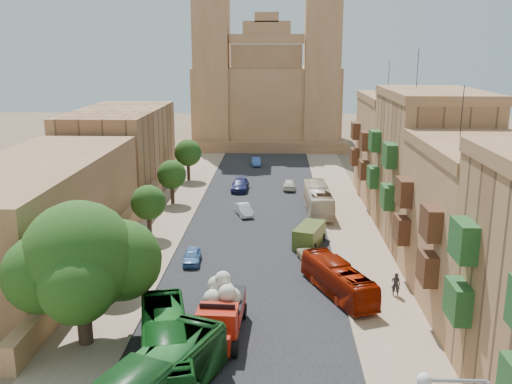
# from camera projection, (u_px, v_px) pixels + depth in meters

# --- Properties ---
(ground) EXTENTS (260.00, 260.00, 0.00)m
(ground) POSITION_uv_depth(u_px,v_px,m) (237.00, 383.00, 30.46)
(ground) COLOR brown
(road_surface) EXTENTS (14.00, 140.00, 0.01)m
(road_surface) POSITION_uv_depth(u_px,v_px,m) (257.00, 220.00, 59.52)
(road_surface) COLOR black
(road_surface) RESTS_ON ground
(sidewalk_east) EXTENTS (5.00, 140.00, 0.01)m
(sidewalk_east) POSITION_uv_depth(u_px,v_px,m) (349.00, 221.00, 59.16)
(sidewalk_east) COLOR #927860
(sidewalk_east) RESTS_ON ground
(sidewalk_west) EXTENTS (5.00, 140.00, 0.01)m
(sidewalk_west) POSITION_uv_depth(u_px,v_px,m) (167.00, 219.00, 59.88)
(sidewalk_west) COLOR #927860
(sidewalk_west) RESTS_ON ground
(kerb_east) EXTENTS (0.25, 140.00, 0.12)m
(kerb_east) POSITION_uv_depth(u_px,v_px,m) (325.00, 220.00, 59.24)
(kerb_east) COLOR #927860
(kerb_east) RESTS_ON ground
(kerb_west) EXTENTS (0.25, 140.00, 0.12)m
(kerb_west) POSITION_uv_depth(u_px,v_px,m) (191.00, 218.00, 59.77)
(kerb_west) COLOR #927860
(kerb_west) RESTS_ON ground
(townhouse_b) EXTENTS (9.00, 14.00, 14.90)m
(townhouse_b) POSITION_uv_depth(u_px,v_px,m) (479.00, 224.00, 39.12)
(townhouse_b) COLOR #9C6D46
(townhouse_b) RESTS_ON ground
(townhouse_c) EXTENTS (9.00, 14.00, 17.40)m
(townhouse_c) POSITION_uv_depth(u_px,v_px,m) (429.00, 166.00, 52.38)
(townhouse_c) COLOR #A7744B
(townhouse_c) RESTS_ON ground
(townhouse_d) EXTENTS (9.00, 14.00, 15.90)m
(townhouse_d) POSITION_uv_depth(u_px,v_px,m) (397.00, 148.00, 66.13)
(townhouse_d) COLOR #9C6D46
(townhouse_d) RESTS_ON ground
(west_wall) EXTENTS (1.00, 40.00, 1.80)m
(west_wall) POSITION_uv_depth(u_px,v_px,m) (111.00, 241.00, 50.09)
(west_wall) COLOR #9C6D46
(west_wall) RESTS_ON ground
(west_building_low) EXTENTS (10.00, 28.00, 8.40)m
(west_building_low) POSITION_uv_depth(u_px,v_px,m) (37.00, 211.00, 47.55)
(west_building_low) COLOR #8B5E3C
(west_building_low) RESTS_ON ground
(west_building_mid) EXTENTS (10.00, 22.00, 10.00)m
(west_building_mid) POSITION_uv_depth(u_px,v_px,m) (120.00, 148.00, 72.54)
(west_building_mid) COLOR #A7744B
(west_building_mid) RESTS_ON ground
(church) EXTENTS (28.00, 22.50, 36.30)m
(church) POSITION_uv_depth(u_px,v_px,m) (267.00, 92.00, 104.28)
(church) COLOR #9C6D46
(church) RESTS_ON ground
(ficus_tree) EXTENTS (8.88, 8.17, 8.88)m
(ficus_tree) POSITION_uv_depth(u_px,v_px,m) (81.00, 262.00, 33.41)
(ficus_tree) COLOR #3A271D
(ficus_tree) RESTS_ON ground
(street_tree_a) EXTENTS (3.62, 3.62, 5.56)m
(street_tree_a) POSITION_uv_depth(u_px,v_px,m) (112.00, 241.00, 41.55)
(street_tree_a) COLOR #3A271D
(street_tree_a) RESTS_ON ground
(street_tree_b) EXTENTS (3.28, 3.28, 5.05)m
(street_tree_b) POSITION_uv_depth(u_px,v_px,m) (148.00, 203.00, 53.26)
(street_tree_b) COLOR #3A271D
(street_tree_b) RESTS_ON ground
(street_tree_c) EXTENTS (3.31, 3.31, 5.10)m
(street_tree_c) POSITION_uv_depth(u_px,v_px,m) (172.00, 175.00, 64.87)
(street_tree_c) COLOR #3A271D
(street_tree_c) RESTS_ON ground
(street_tree_d) EXTENTS (3.64, 3.64, 5.59)m
(street_tree_d) POSITION_uv_depth(u_px,v_px,m) (188.00, 153.00, 76.42)
(street_tree_d) COLOR #3A271D
(street_tree_d) RESTS_ON ground
(red_truck) EXTENTS (2.87, 6.73, 3.87)m
(red_truck) POSITION_uv_depth(u_px,v_px,m) (221.00, 310.00, 35.15)
(red_truck) COLOR #B71E0E
(red_truck) RESTS_ON ground
(olive_pickup) EXTENTS (3.28, 4.84, 1.84)m
(olive_pickup) POSITION_uv_depth(u_px,v_px,m) (309.00, 235.00, 51.73)
(olive_pickup) COLOR #485620
(olive_pickup) RESTS_ON ground
(bus_green_north) EXTENTS (4.88, 10.97, 2.98)m
(bus_green_north) POSITION_uv_depth(u_px,v_px,m) (165.00, 347.00, 31.21)
(bus_green_north) COLOR #13541A
(bus_green_north) RESTS_ON ground
(bus_red_east) EXTENTS (5.07, 8.70, 2.39)m
(bus_red_east) POSITION_uv_depth(u_px,v_px,m) (338.00, 279.00, 41.17)
(bus_red_east) COLOR #8A1702
(bus_red_east) RESTS_ON ground
(bus_cream_east) EXTENTS (2.79, 10.37, 2.87)m
(bus_cream_east) POSITION_uv_depth(u_px,v_px,m) (318.00, 199.00, 62.08)
(bus_cream_east) COLOR beige
(bus_cream_east) RESTS_ON ground
(car_blue_a) EXTENTS (1.60, 3.55, 1.18)m
(car_blue_a) POSITION_uv_depth(u_px,v_px,m) (192.00, 256.00, 47.42)
(car_blue_a) COLOR #4E7DBC
(car_blue_a) RESTS_ON ground
(car_white_a) EXTENTS (2.42, 3.99, 1.24)m
(car_white_a) POSITION_uv_depth(u_px,v_px,m) (244.00, 210.00, 60.96)
(car_white_a) COLOR silver
(car_white_a) RESTS_ON ground
(car_cream) EXTENTS (2.62, 4.18, 1.08)m
(car_cream) POSITION_uv_depth(u_px,v_px,m) (311.00, 255.00, 47.88)
(car_cream) COLOR #C2B790
(car_cream) RESTS_ON ground
(car_dkblue) EXTENTS (2.14, 5.00, 1.44)m
(car_dkblue) POSITION_uv_depth(u_px,v_px,m) (240.00, 185.00, 71.56)
(car_dkblue) COLOR navy
(car_dkblue) RESTS_ON ground
(car_white_b) EXTENTS (1.57, 3.85, 1.31)m
(car_white_b) POSITION_uv_depth(u_px,v_px,m) (289.00, 184.00, 72.15)
(car_white_b) COLOR silver
(car_white_b) RESTS_ON ground
(car_blue_b) EXTENTS (1.57, 3.78, 1.22)m
(car_blue_b) POSITION_uv_depth(u_px,v_px,m) (256.00, 162.00, 86.78)
(car_blue_b) COLOR #3D69B7
(car_blue_b) RESTS_ON ground
(pedestrian_a) EXTENTS (0.73, 0.57, 1.75)m
(pedestrian_a) POSITION_uv_depth(u_px,v_px,m) (396.00, 284.00, 41.07)
(pedestrian_a) COLOR black
(pedestrian_a) RESTS_ON ground
(pedestrian_c) EXTENTS (0.40, 0.92, 1.54)m
(pedestrian_c) POSITION_uv_depth(u_px,v_px,m) (348.00, 274.00, 43.26)
(pedestrian_c) COLOR #2B292F
(pedestrian_c) RESTS_ON ground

